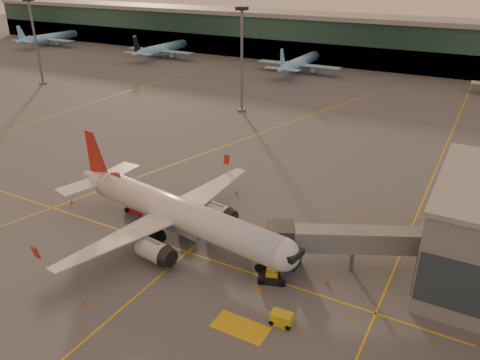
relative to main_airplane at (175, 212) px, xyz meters
The scene contains 16 objects.
ground 8.59m from the main_airplane, 101.50° to the right, with size 600.00×600.00×0.00m, color #4C4F54.
taxi_markings 38.23m from the main_airplane, 103.45° to the left, with size 100.12×173.00×0.01m.
terminal 134.39m from the main_airplane, 90.65° to the left, with size 400.00×20.00×17.60m.
mast_west_far 107.09m from the main_airplane, 149.23° to the left, with size 2.40×2.40×25.60m.
mast_west_near 63.29m from the main_airplane, 110.20° to the left, with size 2.40×2.40×25.60m.
distant_aircraft_row 112.84m from the main_airplane, 101.52° to the left, with size 290.00×34.00×13.00m.
main_airplane is the anchor object (origin of this frame).
jet_bridge 25.38m from the main_airplane, 11.04° to the left, with size 21.55×12.49×5.92m.
catering_truck 10.48m from the main_airplane, 160.96° to the left, with size 5.36×2.91×3.96m.
gpu_cart 22.18m from the main_airplane, 24.02° to the right, with size 2.46×1.59×1.38m.
pushback_tug 16.59m from the main_airplane, ahead, with size 3.77×2.81×1.73m.
cone_nose 22.21m from the main_airplane, ahead, with size 0.48×0.48×0.61m.
cone_tail 21.20m from the main_airplane, behind, with size 0.47×0.47×0.60m.
cone_wing_right 17.25m from the main_airplane, 92.36° to the right, with size 0.39×0.39×0.50m.
cone_wing_left 16.28m from the main_airplane, 87.25° to the left, with size 0.44×0.44×0.56m.
cone_fwd 16.75m from the main_airplane, 17.20° to the right, with size 0.48×0.48×0.61m.
Camera 1 is at (36.37, -37.52, 34.90)m, focal length 35.00 mm.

